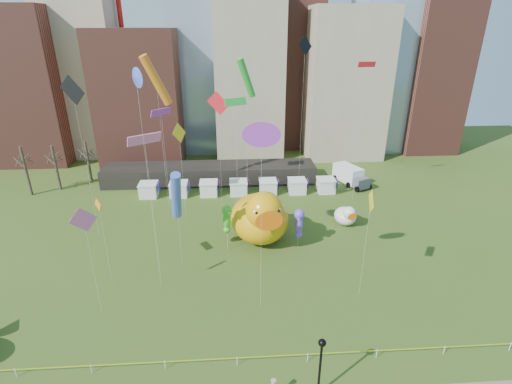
{
  "coord_description": "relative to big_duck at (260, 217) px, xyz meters",
  "views": [
    {
      "loc": [
        -0.01,
        -24.06,
        26.37
      ],
      "look_at": [
        2.18,
        9.01,
        12.0
      ],
      "focal_mm": 27.0,
      "sensor_mm": 36.0,
      "label": 1
    }
  ],
  "objects": [
    {
      "name": "kite_5",
      "position": [
        -11.68,
        -8.75,
        18.43
      ],
      "size": [
        1.12,
        1.65,
        23.07
      ],
      "color": "silver",
      "rests_on": "ground"
    },
    {
      "name": "kite_2",
      "position": [
        7.31,
        13.47,
        19.54
      ],
      "size": [
        2.24,
        1.7,
        25.19
      ],
      "color": "silver",
      "rests_on": "ground"
    },
    {
      "name": "seahorse_purple",
      "position": [
        4.76,
        -1.72,
        0.07
      ],
      "size": [
        1.68,
        1.93,
        5.42
      ],
      "rotation": [
        0.0,
        0.0,
        -0.27
      ],
      "color": "silver",
      "rests_on": "ground"
    },
    {
      "name": "kite_1",
      "position": [
        -11.91,
        -7.33,
        12.52
      ],
      "size": [
        3.07,
        2.37,
        16.78
      ],
      "color": "silver",
      "rests_on": "ground"
    },
    {
      "name": "kite_15",
      "position": [
        -0.96,
        -12.76,
        14.27
      ],
      "size": [
        2.21,
        0.45,
        19.06
      ],
      "color": "silver",
      "rests_on": "ground"
    },
    {
      "name": "kite_12",
      "position": [
        9.51,
        -12.09,
        7.29
      ],
      "size": [
        0.29,
        2.2,
        12.27
      ],
      "color": "silver",
      "rests_on": "ground"
    },
    {
      "name": "kite_10",
      "position": [
        -21.98,
        3.26,
        15.49
      ],
      "size": [
        3.27,
        1.45,
        21.18
      ],
      "color": "silver",
      "rests_on": "ground"
    },
    {
      "name": "kite_4",
      "position": [
        -10.71,
        8.68,
        8.84
      ],
      "size": [
        1.47,
        2.62,
        14.14
      ],
      "color": "silver",
      "rests_on": "ground"
    },
    {
      "name": "big_duck",
      "position": [
        0.0,
        0.0,
        0.0
      ],
      "size": [
        8.72,
        10.88,
        7.97
      ],
      "rotation": [
        0.0,
        0.0,
        0.14
      ],
      "color": "orange",
      "rests_on": "ground"
    },
    {
      "name": "kite_6",
      "position": [
        -17.25,
        -7.68,
        5.84
      ],
      "size": [
        1.31,
        1.94,
        9.9
      ],
      "color": "silver",
      "rests_on": "ground"
    },
    {
      "name": "kite_9",
      "position": [
        -16.82,
        -12.9,
        6.72
      ],
      "size": [
        1.87,
        1.79,
        11.8
      ],
      "color": "silver",
      "rests_on": "ground"
    },
    {
      "name": "box_truck",
      "position": [
        17.7,
        19.24,
        -2.05
      ],
      "size": [
        5.36,
        7.85,
        3.14
      ],
      "rotation": [
        0.0,
        0.0,
        0.41
      ],
      "color": "white",
      "rests_on": "ground"
    },
    {
      "name": "lamppost",
      "position": [
        2.69,
        -23.34,
        -0.2
      ],
      "size": [
        0.59,
        0.59,
        5.66
      ],
      "color": "black",
      "rests_on": "footpath"
    },
    {
      "name": "caution_tape",
      "position": [
        -3.5,
        -20.14,
        -2.98
      ],
      "size": [
        50.0,
        0.06,
        0.9
      ],
      "color": "white",
      "rests_on": "ground"
    },
    {
      "name": "kite_3",
      "position": [
        -1.62,
        1.14,
        17.22
      ],
      "size": [
        2.53,
        2.45,
        23.23
      ],
      "color": "silver",
      "rests_on": "ground"
    },
    {
      "name": "bare_trees",
      "position": [
        -33.66,
        20.4,
        0.35
      ],
      "size": [
        8.44,
        6.44,
        8.5
      ],
      "color": "#382B21",
      "rests_on": "ground"
    },
    {
      "name": "kite_13",
      "position": [
        -9.7,
        -5.11,
        5.52
      ],
      "size": [
        1.94,
        3.91,
        12.38
      ],
      "color": "silver",
      "rests_on": "ground"
    },
    {
      "name": "ground",
      "position": [
        -3.5,
        -20.14,
        -3.66
      ],
      "size": [
        160.0,
        160.0,
        0.0
      ],
      "primitive_type": "plane",
      "color": "#375119",
      "rests_on": "ground"
    },
    {
      "name": "vendor_tents",
      "position": [
        -2.48,
        15.86,
        -2.56
      ],
      "size": [
        33.24,
        2.8,
        2.4
      ],
      "color": "white",
      "rests_on": "ground"
    },
    {
      "name": "pavilion",
      "position": [
        -7.5,
        21.86,
        -2.06
      ],
      "size": [
        38.0,
        6.0,
        3.2
      ],
      "primitive_type": "cube",
      "color": "black",
      "rests_on": "ground"
    },
    {
      "name": "skyline",
      "position": [
        -1.25,
        40.92,
        17.78
      ],
      "size": [
        101.0,
        23.0,
        68.0
      ],
      "color": "brown",
      "rests_on": "ground"
    },
    {
      "name": "kite_11",
      "position": [
        -2.86,
        2.66,
        14.14
      ],
      "size": [
        2.81,
        1.69,
        18.38
      ],
      "color": "silver",
      "rests_on": "ground"
    },
    {
      "name": "seahorse_green",
      "position": [
        -4.32,
        -1.87,
        1.08
      ],
      "size": [
        1.69,
        1.88,
        6.34
      ],
      "rotation": [
        0.0,
        0.0,
        0.41
      ],
      "color": "silver",
      "rests_on": "ground"
    },
    {
      "name": "kite_0",
      "position": [
        -5.27,
        12.76,
        12.11
      ],
      "size": [
        3.32,
        1.09,
        17.68
      ],
      "color": "silver",
      "rests_on": "ground"
    },
    {
      "name": "kite_8",
      "position": [
        16.05,
        12.06,
        17.41
      ],
      "size": [
        2.61,
        0.65,
        21.7
      ],
      "color": "silver",
      "rests_on": "ground"
    },
    {
      "name": "small_duck",
      "position": [
        12.57,
        3.89,
        -2.19
      ],
      "size": [
        3.53,
        4.37,
        3.19
      ],
      "rotation": [
        0.0,
        0.0,
        0.15
      ],
      "color": "white",
      "rests_on": "ground"
    },
    {
      "name": "kite_14",
      "position": [
        -13.72,
        11.82,
        15.7
      ],
      "size": [
        4.22,
        3.29,
        22.95
      ],
      "color": "silver",
      "rests_on": "ground"
    },
    {
      "name": "kite_7",
      "position": [
        -13.46,
        11.67,
        11.27
      ],
      "size": [
        2.66,
        2.94,
        15.53
      ],
      "color": "silver",
      "rests_on": "ground"
    }
  ]
}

